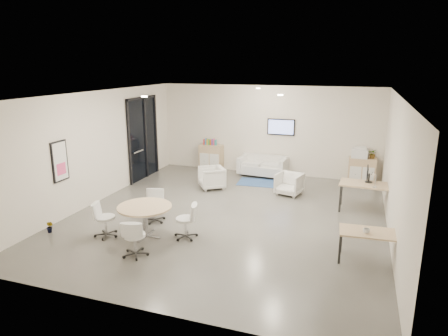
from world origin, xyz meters
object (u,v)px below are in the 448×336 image
sideboard_right (362,171)px  armchair_left (212,177)px  desk_front (372,235)px  armchair_right (289,183)px  round_table (145,209)px  desk_rear (368,187)px  loveseat (263,167)px  sideboard_left (211,158)px

sideboard_right → armchair_left: 5.09m
armchair_left → desk_front: (4.82, -3.63, 0.20)m
sideboard_right → armchair_right: sideboard_right is taller
sideboard_right → desk_front: sideboard_right is taller
sideboard_right → armchair_left: bearing=-154.9°
sideboard_right → round_table: bearing=-127.5°
armchair_left → round_table: size_ratio=0.62×
desk_rear → round_table: (-4.91, -3.46, -0.02)m
loveseat → round_table: 6.17m
sideboard_left → armchair_right: bearing=-30.8°
sideboard_left → armchair_right: 3.86m
armchair_right → round_table: round_table is taller
armchair_right → desk_rear: bearing=-4.5°
sideboard_left → desk_front: (5.64, -5.78, 0.11)m
armchair_right → sideboard_left: bearing=162.8°
sideboard_left → sideboard_right: 5.43m
desk_front → desk_rear: bearing=87.6°
desk_front → sideboard_left: bearing=130.9°
sideboard_left → desk_front: sideboard_left is taller
sideboard_left → loveseat: size_ratio=0.56×
armchair_left → desk_rear: size_ratio=0.51×
sideboard_left → loveseat: bearing=-4.8°
armchair_left → loveseat: bearing=112.9°
loveseat → desk_front: bearing=-52.7°
sideboard_left → desk_rear: 6.22m
round_table → loveseat: bearing=77.1°
sideboard_right → loveseat: 3.38m
armchair_right → desk_rear: 2.41m
loveseat → round_table: bearing=-98.1°
armchair_left → sideboard_left: bearing=165.7°
armchair_left → armchair_right: 2.50m
armchair_left → round_table: (-0.14, -4.03, 0.29)m
armchair_right → loveseat: bearing=138.6°
armchair_left → desk_rear: desk_rear is taller
desk_front → armchair_left: bearing=139.7°
sideboard_left → desk_rear: (5.59, -2.71, 0.22)m
armchair_left → desk_front: armchair_left is taller
armchair_right → desk_front: bearing=-45.0°
loveseat → armchair_left: bearing=-117.1°
sideboard_right → armchair_left: (-4.61, -2.16, -0.05)m
sideboard_right → desk_rear: 2.74m
armchair_left → desk_rear: bearing=48.1°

